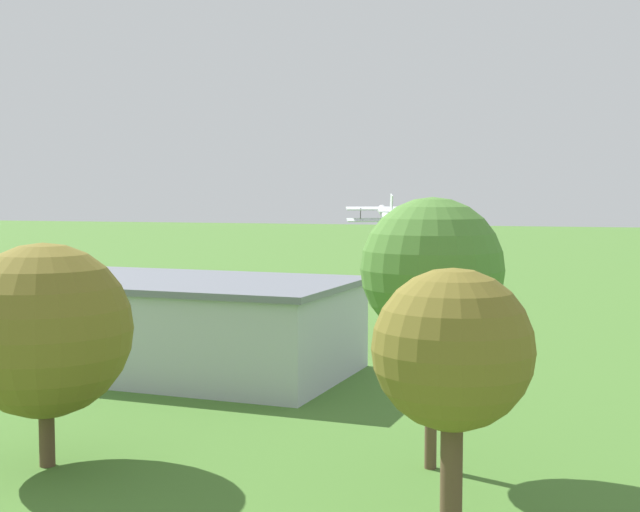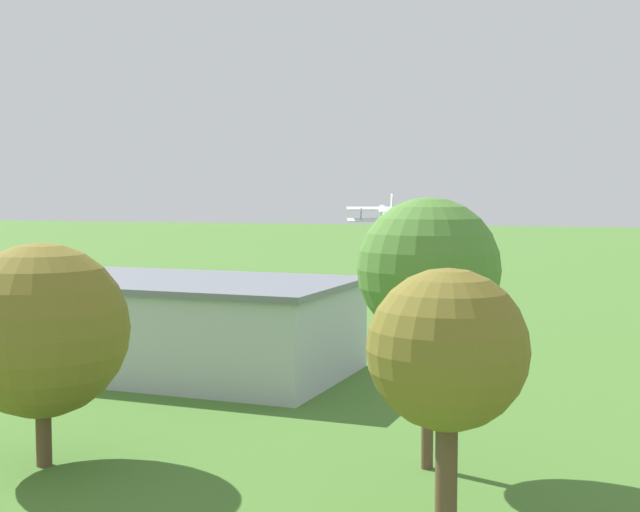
# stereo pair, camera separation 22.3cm
# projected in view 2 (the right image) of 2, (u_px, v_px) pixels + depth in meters

# --- Properties ---
(ground_plane) EXTENTS (400.00, 400.00, 0.00)m
(ground_plane) POSITION_uv_depth(u_px,v_px,m) (347.00, 298.00, 85.07)
(ground_plane) COLOR #47752D
(hangar) EXTENTS (26.24, 12.96, 5.37)m
(hangar) POSITION_uv_depth(u_px,v_px,m) (135.00, 322.00, 50.47)
(hangar) COLOR #B7BCC6
(hangar) RESTS_ON ground_plane
(biplane) EXTENTS (8.09, 7.77, 4.04)m
(biplane) POSITION_uv_depth(u_px,v_px,m) (387.00, 216.00, 87.64)
(biplane) COLOR silver
(person_walking_on_apron) EXTENTS (0.46, 0.46, 1.73)m
(person_walking_on_apron) POSITION_uv_depth(u_px,v_px,m) (237.00, 318.00, 65.28)
(person_walking_on_apron) COLOR beige
(person_walking_on_apron) RESTS_ON ground_plane
(person_watching_takeoff) EXTENTS (0.42, 0.42, 1.56)m
(person_watching_takeoff) POSITION_uv_depth(u_px,v_px,m) (24.00, 325.00, 61.95)
(person_watching_takeoff) COLOR #3F3F47
(person_watching_takeoff) RESTS_ON ground_plane
(person_near_hangar_door) EXTENTS (0.45, 0.45, 1.63)m
(person_near_hangar_door) POSITION_uv_depth(u_px,v_px,m) (216.00, 318.00, 65.59)
(person_near_hangar_door) COLOR #72338C
(person_near_hangar_door) RESTS_ON ground_plane
(person_at_fence_line) EXTENTS (0.47, 0.47, 1.77)m
(person_at_fence_line) POSITION_uv_depth(u_px,v_px,m) (172.00, 317.00, 65.64)
(person_at_fence_line) COLOR navy
(person_at_fence_line) RESTS_ON ground_plane
(person_by_parked_cars) EXTENTS (0.50, 0.50, 1.75)m
(person_by_parked_cars) POSITION_uv_depth(u_px,v_px,m) (41.00, 323.00, 62.66)
(person_by_parked_cars) COLOR #3F3F47
(person_by_parked_cars) RESTS_ON ground_plane
(tree_behind_hangar_right) EXTENTS (4.67, 4.67, 8.12)m
(tree_behind_hangar_right) POSITION_uv_depth(u_px,v_px,m) (448.00, 351.00, 24.53)
(tree_behind_hangar_right) COLOR brown
(tree_behind_hangar_right) RESTS_ON ground_plane
(tree_by_windsock) EXTENTS (5.28, 5.28, 10.10)m
(tree_by_windsock) POSITION_uv_depth(u_px,v_px,m) (429.00, 270.00, 31.56)
(tree_by_windsock) COLOR brown
(tree_by_windsock) RESTS_ON ground_plane
(tree_near_perimeter_road) EXTENTS (6.52, 6.52, 8.42)m
(tree_near_perimeter_road) POSITION_uv_depth(u_px,v_px,m) (41.00, 330.00, 32.05)
(tree_near_perimeter_road) COLOR brown
(tree_near_perimeter_road) RESTS_ON ground_plane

